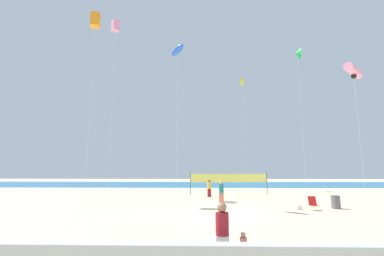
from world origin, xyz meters
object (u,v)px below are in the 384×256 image
kite_pink_box (116,26)px  kite_yellow_delta (243,82)px  beach_handbag (299,207)px  trash_barrel (336,202)px  kite_orange_box (95,20)px  folding_beach_chair (313,203)px  kite_green_delta (298,54)px  beachgoer_teal_shirt (221,191)px  kite_blue_inflatable (177,51)px  kite_pink_tube (353,71)px  mother_figure (222,230)px  volleyball_net (229,179)px  beachgoer_mustard_shirt (209,187)px  toddler_figure (244,247)px

kite_pink_box → kite_yellow_delta: (15.38, 9.63, -3.27)m
beach_handbag → kite_yellow_delta: kite_yellow_delta is taller
trash_barrel → kite_orange_box: (-18.87, 3.32, 15.77)m
folding_beach_chair → kite_green_delta: kite_green_delta is taller
beachgoer_teal_shirt → trash_barrel: 8.17m
kite_blue_inflatable → kite_pink_box: (-7.49, 7.12, 6.27)m
beachgoer_teal_shirt → kite_blue_inflatable: bearing=156.5°
beach_handbag → kite_orange_box: kite_orange_box is taller
folding_beach_chair → trash_barrel: 1.98m
folding_beach_chair → kite_pink_box: kite_pink_box is taller
kite_pink_box → kite_yellow_delta: kite_pink_box is taller
kite_orange_box → trash_barrel: bearing=-10.0°
beachgoer_teal_shirt → kite_blue_inflatable: (-3.46, -2.09, 11.08)m
kite_pink_box → kite_yellow_delta: bearing=32.0°
folding_beach_chair → kite_pink_tube: size_ratio=0.09×
mother_figure → kite_green_delta: 26.91m
trash_barrel → kite_pink_box: size_ratio=0.05×
beachgoer_teal_shirt → volleyball_net: size_ratio=0.21×
trash_barrel → beach_handbag: size_ratio=2.49×
beach_handbag → kite_blue_inflatable: size_ratio=0.03×
trash_barrel → kite_yellow_delta: (-3.17, 17.61, 14.56)m
kite_blue_inflatable → kite_yellow_delta: bearing=64.8°
trash_barrel → volleyball_net: size_ratio=0.10×
kite_green_delta → kite_yellow_delta: bearing=119.3°
kite_pink_box → mother_figure: bearing=-62.6°
kite_pink_box → kite_green_delta: bearing=3.4°
folding_beach_chair → kite_pink_box: 25.94m
beachgoer_teal_shirt → kite_pink_tube: 13.41m
kite_green_delta → volleyball_net: bearing=170.1°
beachgoer_teal_shirt → kite_blue_inflatable: 11.80m
kite_blue_inflatable → folding_beach_chair: bearing=-9.8°
kite_pink_tube → kite_blue_inflatable: kite_blue_inflatable is taller
mother_figure → beachgoer_mustard_shirt: mother_figure is taller
beachgoer_mustard_shirt → volleyball_net: 3.64m
beach_handbag → kite_yellow_delta: 23.46m
kite_orange_box → kite_green_delta: size_ratio=1.06×
trash_barrel → kite_green_delta: 17.56m
mother_figure → kite_yellow_delta: size_ratio=0.11×
beachgoer_mustard_shirt → kite_pink_tube: kite_pink_tube is taller
beachgoer_mustard_shirt → kite_blue_inflatable: (-2.65, -6.90, 11.11)m
mother_figure → toddler_figure: mother_figure is taller
kite_yellow_delta → mother_figure: bearing=-100.8°
mother_figure → kite_green_delta: size_ratio=0.11×
kite_green_delta → folding_beach_chair: bearing=-108.8°
toddler_figure → beachgoer_teal_shirt: (0.46, 14.15, 0.46)m
beach_handbag → kite_pink_tube: bearing=5.7°
beach_handbag → kite_pink_box: bearing=151.8°
beachgoer_teal_shirt → beach_handbag: bearing=-90.0°
beachgoer_mustard_shirt → kite_yellow_delta: bearing=-144.0°
beachgoer_teal_shirt → folding_beach_chair: size_ratio=1.97×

